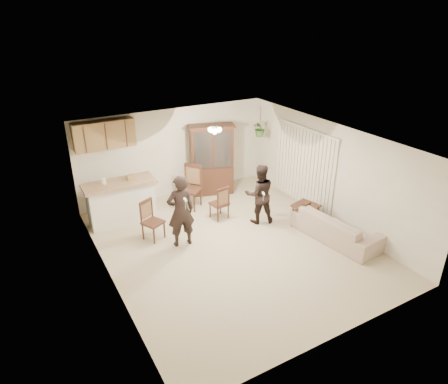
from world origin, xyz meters
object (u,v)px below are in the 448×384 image
chair_hutch_left (190,196)px  chair_hutch_right (219,209)px  child (259,197)px  side_table (305,215)px  chair_bar (154,228)px  china_hutch (212,160)px  adult (181,209)px  sofa (336,225)px

chair_hutch_left → chair_hutch_right: bearing=-16.8°
child → side_table: size_ratio=2.04×
chair_bar → china_hutch: bearing=7.8°
adult → child: size_ratio=1.33×
china_hutch → side_table: (1.05, -2.91, -0.69)m
side_table → chair_hutch_left: size_ratio=0.56×
sofa → child: bearing=27.7°
chair_hutch_left → chair_hutch_right: (0.39, -0.91, -0.08)m
side_table → chair_hutch_left: (-2.01, 2.35, 0.02)m
china_hutch → chair_hutch_left: bearing=-131.9°
child → chair_hutch_left: size_ratio=1.15×
adult → china_hutch: (1.93, 2.17, 0.10)m
sofa → china_hutch: 3.98m
sofa → child: child is taller
adult → chair_hutch_left: adult is taller
sofa → china_hutch: bearing=12.1°
child → side_table: (0.85, -0.78, -0.37)m
adult → child: 2.14m
chair_bar → sofa: bearing=-55.7°
child → chair_bar: size_ratio=1.41×
adult → chair_hutch_right: (1.35, 0.69, -0.64)m
child → chair_hutch_left: 1.99m
chair_bar → adult: bearing=-75.4°
side_table → sofa: bearing=-72.7°
chair_hutch_right → side_table: bearing=130.5°
chair_hutch_left → side_table: bearing=0.7°
chair_hutch_right → sofa: bearing=121.9°
sofa → side_table: bearing=10.1°
chair_bar → chair_hutch_left: 1.78m
sofa → adult: bearing=57.3°
sofa → chair_hutch_left: bearing=28.6°
chair_hutch_left → chair_hutch_right: chair_hutch_left is taller
chair_hutch_left → chair_hutch_right: 0.99m
chair_hutch_left → sofa: bearing=-4.2°
china_hutch → chair_hutch_left: 1.30m
side_table → chair_bar: bearing=159.4°
adult → chair_hutch_right: 1.65m
child → chair_bar: child is taller
child → chair_bar: 2.69m
china_hutch → chair_hutch_left: china_hutch is taller
china_hutch → chair_hutch_right: 1.75m
chair_bar → side_table: bearing=-46.7°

